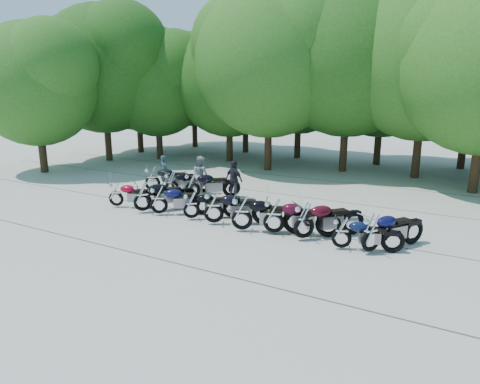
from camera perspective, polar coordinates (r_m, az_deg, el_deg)
The scene contains 30 objects.
ground at distance 15.10m, azimuth -2.82°, elevation -5.24°, with size 90.00×90.00×0.00m, color #AAA69A.
tree_0 at distance 34.05m, azimuth -13.56°, elevation 14.31°, with size 7.50×7.50×9.21m.
tree_1 at distance 30.50m, azimuth -11.02°, elevation 13.80°, with size 6.97×6.97×8.55m.
tree_2 at distance 29.01m, azimuth -1.45°, elevation 14.55°, with size 7.31×7.31×8.97m.
tree_3 at distance 25.89m, azimuth 3.94°, elevation 16.85°, with size 8.70×8.70×10.67m.
tree_4 at distance 26.17m, azimuth 14.33°, elevation 17.13°, with size 9.13×9.13×11.20m.
tree_5 at distance 25.47m, azimuth 23.62°, elevation 16.41°, with size 9.04×9.04×11.10m.
tree_9 at distance 36.44m, azimuth -6.22°, elevation 14.64°, with size 7.59×7.59×9.32m.
tree_10 at distance 33.12m, azimuth 0.77°, elevation 15.05°, with size 7.78×7.78×9.55m.
tree_11 at distance 30.68m, azimuth 7.94°, elevation 14.73°, with size 7.56×7.56×9.28m.
tree_12 at distance 29.11m, azimuth 18.54°, elevation 14.68°, with size 7.88×7.88×9.67m.
tree_13 at distance 29.54m, azimuth 28.61°, elevation 14.33°, with size 8.31×8.31×10.20m.
tree_16 at distance 27.64m, azimuth -25.64°, elevation 12.77°, with size 6.97×6.97×8.55m.
tree_17 at distance 30.72m, azimuth -17.81°, elevation 15.24°, with size 8.31×8.31×10.20m.
motorcycle_0 at distance 18.60m, azimuth -16.22°, elevation -0.13°, with size 0.67×2.21×1.25m, color maroon, non-canonical shape.
motorcycle_1 at distance 17.53m, azimuth -12.88°, elevation -0.42°, with size 0.78×2.56×1.45m, color black, non-canonical shape.
motorcycle_2 at distance 17.05m, azimuth -10.77°, elevation -0.88°, with size 0.72×2.38×1.34m, color #0D0E39, non-canonical shape.
motorcycle_3 at distance 16.29m, azimuth -6.49°, elevation -1.60°, with size 0.67×2.19×1.24m, color black, non-canonical shape.
motorcycle_4 at distance 15.61m, azimuth -3.52°, elevation -1.85°, with size 0.77×2.53×1.43m, color black, non-canonical shape.
motorcycle_5 at distance 14.82m, azimuth 0.27°, elevation -2.65°, with size 0.78×2.57×1.45m, color black, non-canonical shape.
motorcycle_6 at distance 14.57m, azimuth 4.57°, elevation -3.00°, with size 0.77×2.54×1.44m, color #3C0819, non-canonical shape.
motorcycle_7 at distance 14.16m, azimuth 8.54°, elevation -3.60°, with size 0.78×2.56×1.45m, color #400812, non-canonical shape.
motorcycle_8 at distance 13.60m, azimuth 13.45°, elevation -5.12°, with size 0.64×2.12×1.20m, color #0C1635, non-canonical shape.
motorcycle_9 at distance 13.49m, azimuth 17.12°, elevation -5.04°, with size 0.76×2.50×1.41m, color #0C0C36, non-canonical shape.
motorcycle_10 at distance 20.87m, azimuth -11.61°, elevation 1.90°, with size 0.78×2.56×1.45m, color black, non-canonical shape.
motorcycle_11 at distance 19.88m, azimuth -9.13°, elevation 1.28°, with size 0.73×2.39×1.35m, color black, non-canonical shape.
motorcycle_12 at distance 19.30m, azimuth -6.38°, elevation 1.09°, with size 0.76×2.49×1.41m, color black, non-canonical shape.
rider_0 at distance 21.94m, azimuth -10.05°, elevation 2.77°, with size 0.59×0.39×1.62m, color #1F3842.
rider_1 at distance 20.24m, azimuth -5.23°, elevation 2.27°, with size 0.87×0.68×1.80m, color #9E9FA1.
rider_2 at distance 19.23m, azimuth -0.78°, elevation 1.66°, with size 1.03×0.43×1.76m, color black.
Camera 1 is at (7.68, -12.03, 4.91)m, focal length 32.00 mm.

